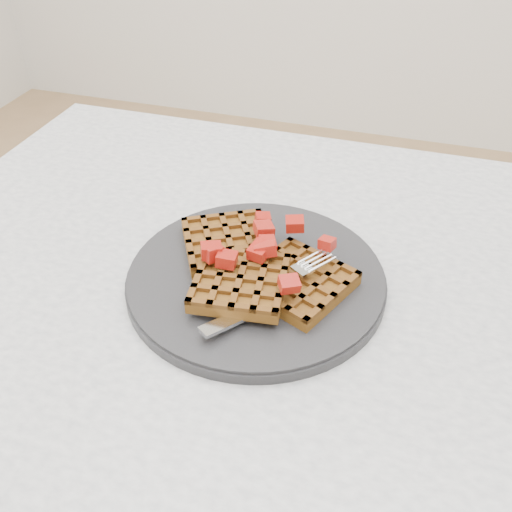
# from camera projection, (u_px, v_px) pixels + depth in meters

# --- Properties ---
(table) EXTENTS (1.20, 0.80, 0.75)m
(table) POSITION_uv_depth(u_px,v_px,m) (359.00, 386.00, 0.68)
(table) COLOR silver
(table) RESTS_ON ground
(plate) EXTENTS (0.29, 0.29, 0.02)m
(plate) POSITION_uv_depth(u_px,v_px,m) (256.00, 278.00, 0.65)
(plate) COLOR black
(plate) RESTS_ON table
(waffles) EXTENTS (0.23, 0.20, 0.03)m
(waffles) POSITION_uv_depth(u_px,v_px,m) (255.00, 267.00, 0.63)
(waffles) COLOR brown
(waffles) RESTS_ON plate
(strawberry_pile) EXTENTS (0.15, 0.15, 0.02)m
(strawberry_pile) POSITION_uv_depth(u_px,v_px,m) (256.00, 246.00, 0.62)
(strawberry_pile) COLOR #870601
(strawberry_pile) RESTS_ON waffles
(fork) EXTENTS (0.12, 0.16, 0.02)m
(fork) POSITION_uv_depth(u_px,v_px,m) (279.00, 295.00, 0.60)
(fork) COLOR silver
(fork) RESTS_ON plate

